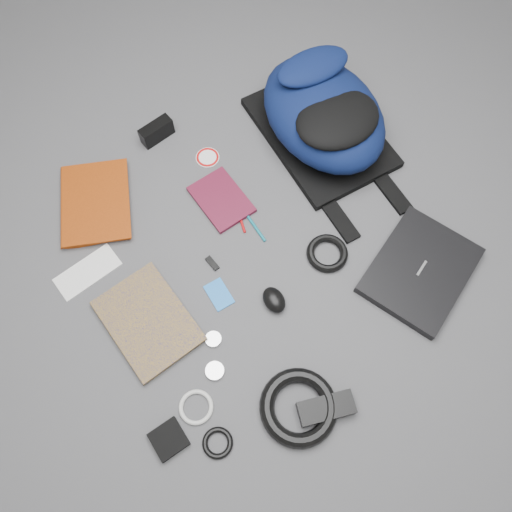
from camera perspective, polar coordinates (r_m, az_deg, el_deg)
name	(u,v)px	position (r m, az deg, el deg)	size (l,w,h in m)	color
ground	(256,259)	(1.50, 0.00, -0.30)	(4.00, 4.00, 0.00)	#4F4F51
backpack	(323,113)	(1.66, 7.70, 15.86)	(0.36, 0.53, 0.22)	#071133
laptop	(420,270)	(1.55, 18.23, -1.55)	(0.33, 0.26, 0.03)	black
textbook_red	(61,208)	(1.68, -21.41, 5.18)	(0.21, 0.29, 0.03)	maroon
comic_book	(116,343)	(1.46, -15.71, -9.60)	(0.21, 0.29, 0.02)	#C9970E
envelope	(88,272)	(1.57, -18.69, -1.73)	(0.19, 0.09, 0.00)	white
dvd_case	(221,199)	(1.59, -3.99, 6.46)	(0.14, 0.19, 0.02)	#460D1E
compact_camera	(157,131)	(1.73, -11.29, 13.79)	(0.11, 0.04, 0.06)	black
sticker_disc	(208,157)	(1.68, -5.56, 11.15)	(0.08, 0.08, 0.00)	white
pen_teal	(251,221)	(1.55, -0.55, 4.00)	(0.01, 0.01, 0.16)	#0D6B7D
pen_red	(238,212)	(1.57, -2.03, 5.03)	(0.01, 0.01, 0.15)	#B30D10
id_badge	(219,294)	(1.46, -4.25, -4.39)	(0.06, 0.09, 0.00)	blue
usb_black	(212,263)	(1.50, -5.02, -0.84)	(0.02, 0.05, 0.01)	black
mouse	(274,300)	(1.43, 2.07, -5.03)	(0.06, 0.08, 0.04)	black
headphone_left	(213,339)	(1.42, -4.90, -9.45)	(0.05, 0.05, 0.01)	silver
headphone_right	(215,371)	(1.40, -4.73, -12.95)	(0.05, 0.05, 0.01)	silver
cable_coil	(327,253)	(1.51, 8.14, 0.32)	(0.13, 0.13, 0.02)	black
power_brick	(326,408)	(1.39, 8.01, -16.84)	(0.15, 0.06, 0.04)	black
power_cord_coil	(298,407)	(1.38, 4.88, -16.84)	(0.21, 0.21, 0.04)	black
pouch	(169,439)	(1.39, -9.95, -19.93)	(0.08, 0.08, 0.02)	black
earbud_coil	(218,443)	(1.38, -4.41, -20.52)	(0.08, 0.08, 0.02)	black
white_cable_coil	(196,407)	(1.40, -6.86, -16.78)	(0.09, 0.09, 0.01)	silver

